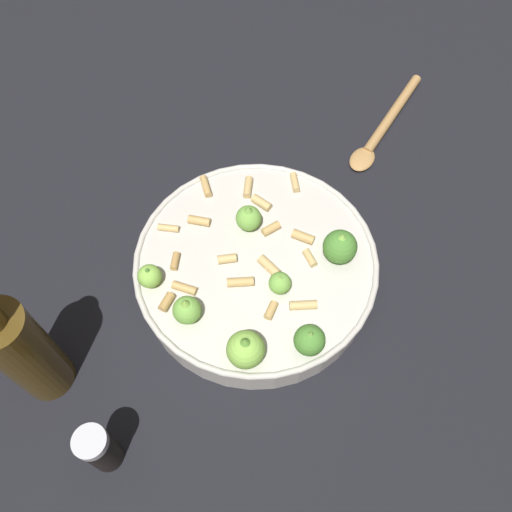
% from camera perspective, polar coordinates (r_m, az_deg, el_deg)
% --- Properties ---
extents(ground_plane, '(2.40, 2.40, 0.00)m').
position_cam_1_polar(ground_plane, '(0.74, -0.00, -2.45)').
color(ground_plane, black).
extents(cooking_pan, '(0.32, 0.32, 0.10)m').
position_cam_1_polar(cooking_pan, '(0.71, 0.05, -1.44)').
color(cooking_pan, beige).
rests_on(cooking_pan, ground).
extents(pepper_shaker, '(0.04, 0.04, 0.09)m').
position_cam_1_polar(pepper_shaker, '(0.64, -16.30, -19.09)').
color(pepper_shaker, black).
rests_on(pepper_shaker, ground).
extents(olive_oil_bottle, '(0.06, 0.06, 0.22)m').
position_cam_1_polar(olive_oil_bottle, '(0.65, -23.51, -9.23)').
color(olive_oil_bottle, '#4C3814').
rests_on(olive_oil_bottle, ground).
extents(wooden_spoon, '(0.20, 0.17, 0.02)m').
position_cam_1_polar(wooden_spoon, '(0.92, 13.41, 13.16)').
color(wooden_spoon, '#B2844C').
rests_on(wooden_spoon, ground).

